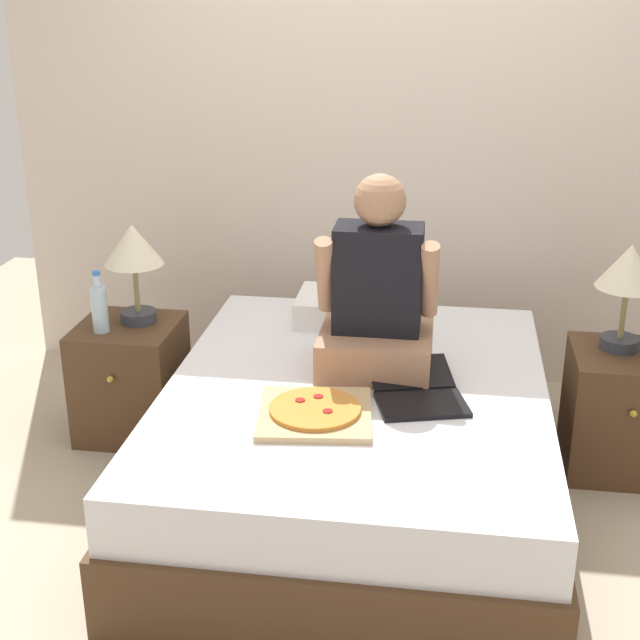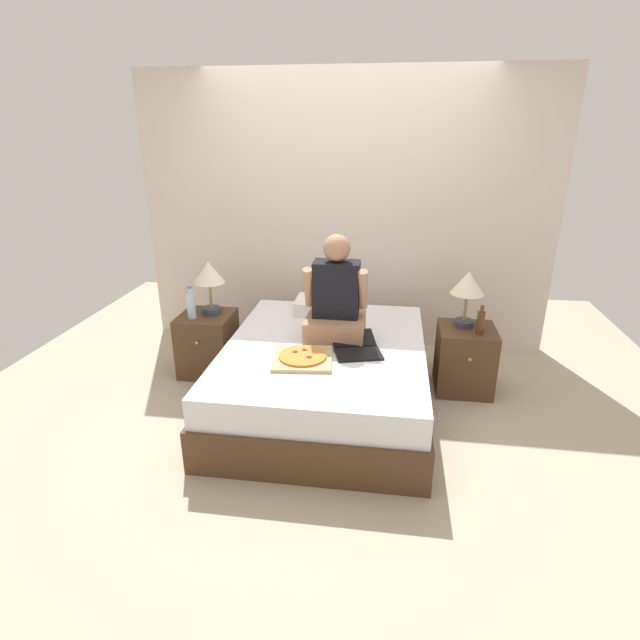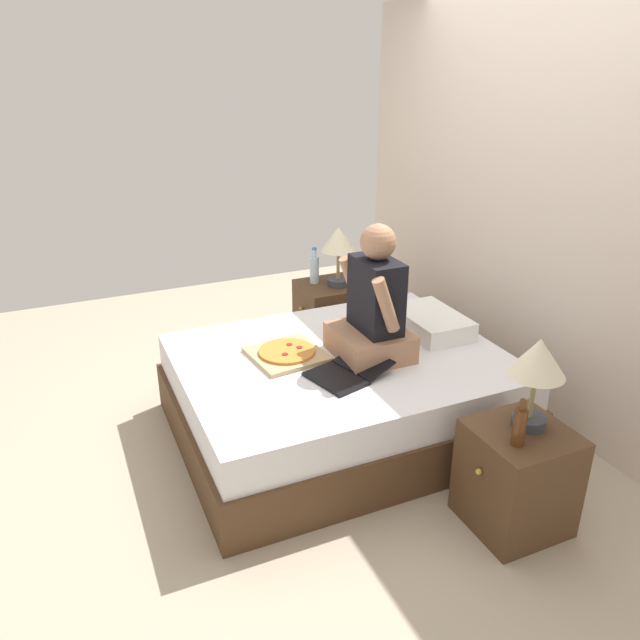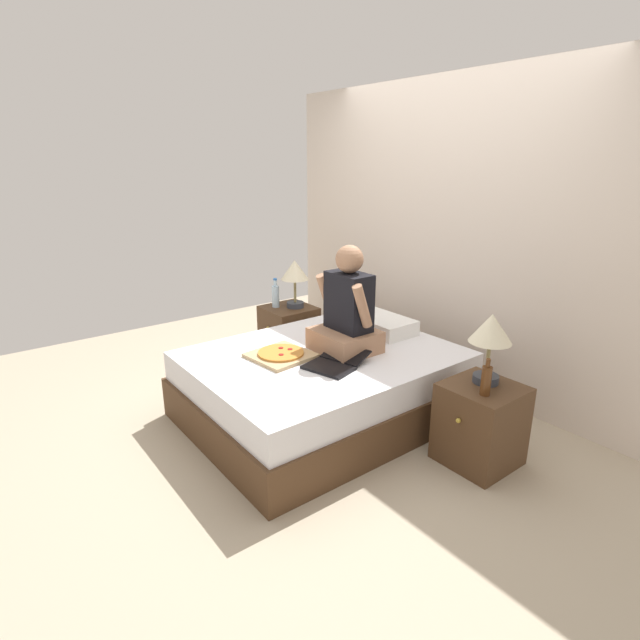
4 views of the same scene
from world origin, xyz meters
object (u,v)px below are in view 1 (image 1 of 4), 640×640
Objects in this scene: water_bottle at (100,307)px; lamp_on_right_nightstand at (629,274)px; lamp_on_left_nightstand at (133,252)px; laptop at (418,394)px; nightstand_left at (131,379)px; pizza_box at (315,412)px; person_seated at (377,300)px; nightstand_right at (620,411)px; bed at (356,444)px.

lamp_on_right_nightstand is at bearing 3.63° from water_bottle.
laptop is (1.28, -0.56, -0.32)m from lamp_on_left_nightstand.
laptop reaches higher than nightstand_left.
pizza_box is at bearing -31.03° from water_bottle.
nightstand_left is 0.68× the size of person_seated.
nightstand_right is 1.18m from person_seated.
person_seated is at bearing -15.34° from lamp_on_left_nightstand.
bed is at bearing -16.15° from water_bottle.
person_seated is (1.22, -0.16, 0.16)m from water_bottle.
lamp_on_right_nightstand is 1.01× the size of pizza_box.
nightstand_right is 0.59m from lamp_on_right_nightstand.
laptop is (-0.81, -0.56, -0.32)m from lamp_on_right_nightstand.
water_bottle reaches higher than bed.
nightstand_left is 1.44m from laptop.
water_bottle is (-1.16, 0.34, 0.39)m from bed.
nightstand_right is at bearing 13.79° from person_seated.
nightstand_right is at bearing 31.43° from laptop.
water_bottle is 1.24m from person_seated.
bed is at bearing 68.12° from pizza_box.
nightstand_left is 0.59m from lamp_on_left_nightstand.
nightstand_right is (2.24, 0.09, -0.38)m from water_bottle.
water_bottle is at bearing 163.15° from laptop.
water_bottle is at bearing 148.97° from pizza_box.
pizza_box is (-0.12, -0.29, 0.28)m from bed.
lamp_on_right_nightstand reaches higher than bed.
lamp_on_right_nightstand is (1.05, 0.48, 0.60)m from bed.
lamp_on_right_nightstand is at bearing 33.34° from pizza_box.
bed is at bearing -24.61° from lamp_on_left_nightstand.
water_bottle reaches higher than laptop.
bed is 6.90× the size of water_bottle.
lamp_on_right_nightstand is at bearing 16.87° from person_seated.
laptop is at bearing -20.16° from bed.
pizza_box is at bearing -111.88° from bed.
lamp_on_right_nightstand reaches higher than water_bottle.
bed is at bearing -158.47° from nightstand_right.
nightstand_right is at bearing -59.07° from lamp_on_right_nightstand.
nightstand_right is 1.09× the size of laptop.
laptop is at bearing -23.80° from lamp_on_left_nightstand.
lamp_on_right_nightstand is at bearing 1.35° from nightstand_left.
pizza_box is at bearing -146.66° from lamp_on_right_nightstand.
laptop reaches higher than pizza_box.
lamp_on_right_nightstand is 1.04m from laptop.
nightstand_right is 1.02m from laptop.
nightstand_left is 1.28m from person_seated.
person_seated reaches higher than laptop.
person_seated reaches higher than nightstand_left.
lamp_on_left_nightstand is 1.43m from laptop.
nightstand_right is at bearing 21.53° from bed.
nightstand_left is at bearing 143.31° from pizza_box.
bed is 1.16m from nightstand_right.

